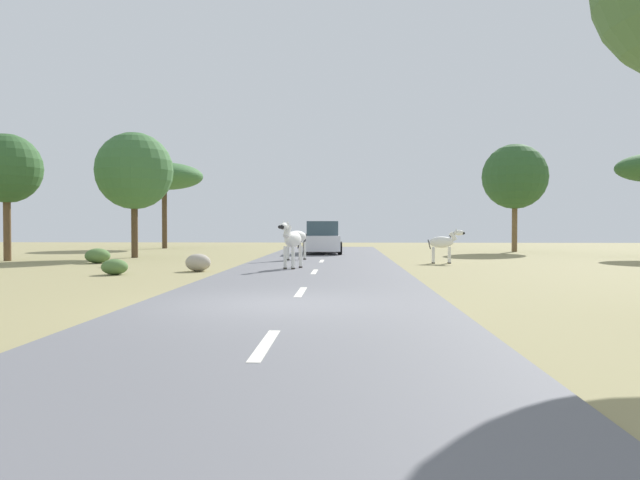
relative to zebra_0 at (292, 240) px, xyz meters
name	(u,v)px	position (x,y,z in m)	size (l,w,h in m)	color
ground_plane	(275,306)	(0.50, -9.46, -1.04)	(90.00, 90.00, 0.00)	#8E8456
road	(293,305)	(0.86, -9.46, -1.02)	(6.00, 64.00, 0.05)	slate
lane_markings	(288,311)	(0.86, -10.46, -0.99)	(0.16, 56.00, 0.01)	silver
zebra_0	(292,240)	(0.00, 0.00, 0.00)	(0.77, 1.72, 1.66)	silver
zebra_1	(443,243)	(5.87, 4.03, -0.19)	(1.52, 0.42, 1.43)	silver
zebra_2	(295,237)	(-0.35, 5.39, 0.00)	(1.30, 1.49, 1.66)	silver
car_0	(322,239)	(0.60, 11.62, -0.19)	(2.20, 4.43, 1.74)	silver
tree_0	(6,169)	(-12.98, 5.01, 2.99)	(3.03, 3.03, 5.57)	brown
tree_1	(515,177)	(11.95, 15.60, 3.43)	(3.86, 3.86, 6.42)	brown
tree_5	(134,171)	(-8.34, 7.93, 3.14)	(3.71, 3.71, 6.05)	#4C3823
tree_7	(164,177)	(-10.59, 20.21, 3.89)	(5.27, 5.27, 5.88)	#4C3823
bush_0	(98,256)	(-8.34, 3.53, -0.74)	(1.02, 0.92, 0.61)	#4C7038
bush_1	(115,267)	(-5.38, -2.26, -0.79)	(0.82, 0.74, 0.49)	#4C7038
rock_0	(110,264)	(-6.85, 1.10, -0.91)	(0.53, 0.41, 0.27)	gray
rock_1	(198,263)	(-3.11, -0.75, -0.74)	(0.85, 0.73, 0.60)	#A89E8C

